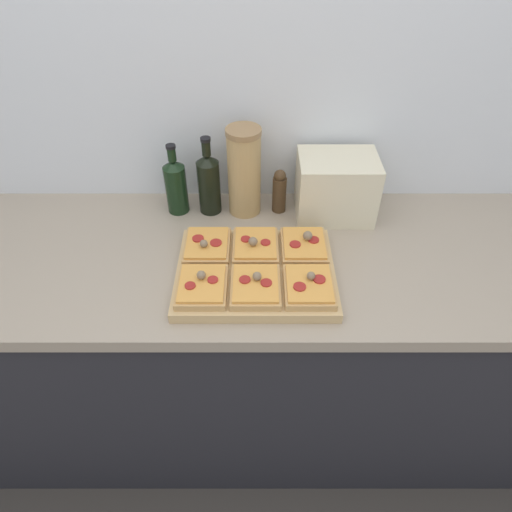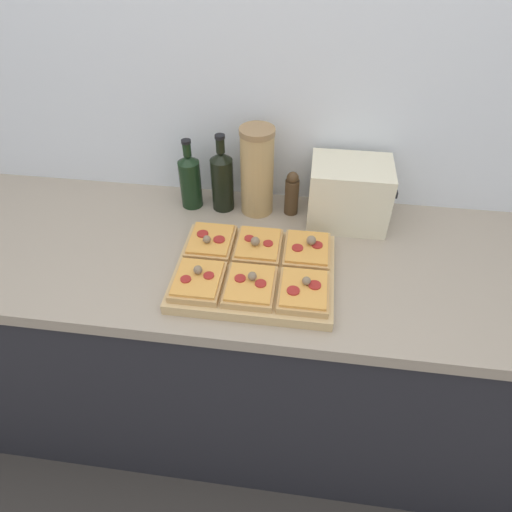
% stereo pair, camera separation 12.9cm
% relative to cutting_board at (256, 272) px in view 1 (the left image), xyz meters
% --- Properties ---
extents(ground_plane, '(12.00, 12.00, 0.00)m').
position_rel_cutting_board_xyz_m(ground_plane, '(-0.04, -0.22, -0.93)').
color(ground_plane, '#3D3833').
extents(wall_back, '(6.00, 0.06, 2.50)m').
position_rel_cutting_board_xyz_m(wall_back, '(-0.04, 0.45, 0.32)').
color(wall_back, silver).
rests_on(wall_back, ground_plane).
extents(kitchen_counter, '(2.63, 0.67, 0.92)m').
position_rel_cutting_board_xyz_m(kitchen_counter, '(-0.04, 0.10, -0.47)').
color(kitchen_counter, '#232328').
rests_on(kitchen_counter, ground_plane).
extents(cutting_board, '(0.44, 0.35, 0.03)m').
position_rel_cutting_board_xyz_m(cutting_board, '(0.00, 0.00, 0.00)').
color(cutting_board, tan).
rests_on(cutting_board, kitchen_counter).
extents(pizza_slice_back_left, '(0.13, 0.16, 0.05)m').
position_rel_cutting_board_xyz_m(pizza_slice_back_left, '(-0.14, 0.08, 0.03)').
color(pizza_slice_back_left, tan).
rests_on(pizza_slice_back_left, cutting_board).
extents(pizza_slice_back_center, '(0.13, 0.16, 0.05)m').
position_rel_cutting_board_xyz_m(pizza_slice_back_center, '(-0.00, 0.08, 0.03)').
color(pizza_slice_back_center, tan).
rests_on(pizza_slice_back_center, cutting_board).
extents(pizza_slice_back_right, '(0.13, 0.16, 0.06)m').
position_rel_cutting_board_xyz_m(pizza_slice_back_right, '(0.14, 0.08, 0.03)').
color(pizza_slice_back_right, tan).
rests_on(pizza_slice_back_right, cutting_board).
extents(pizza_slice_front_left, '(0.13, 0.16, 0.05)m').
position_rel_cutting_board_xyz_m(pizza_slice_front_left, '(-0.14, -0.08, 0.03)').
color(pizza_slice_front_left, tan).
rests_on(pizza_slice_front_left, cutting_board).
extents(pizza_slice_front_center, '(0.13, 0.16, 0.05)m').
position_rel_cutting_board_xyz_m(pizza_slice_front_center, '(0.00, -0.08, 0.03)').
color(pizza_slice_front_center, tan).
rests_on(pizza_slice_front_center, cutting_board).
extents(pizza_slice_front_right, '(0.13, 0.16, 0.05)m').
position_rel_cutting_board_xyz_m(pizza_slice_front_right, '(0.14, -0.08, 0.03)').
color(pizza_slice_front_right, tan).
rests_on(pizza_slice_front_right, cutting_board).
extents(olive_oil_bottle, '(0.07, 0.07, 0.24)m').
position_rel_cutting_board_xyz_m(olive_oil_bottle, '(-0.26, 0.32, 0.08)').
color(olive_oil_bottle, black).
rests_on(olive_oil_bottle, kitchen_counter).
extents(wine_bottle, '(0.07, 0.07, 0.27)m').
position_rel_cutting_board_xyz_m(wine_bottle, '(-0.15, 0.32, 0.09)').
color(wine_bottle, black).
rests_on(wine_bottle, kitchen_counter).
extents(grain_jar_tall, '(0.11, 0.11, 0.29)m').
position_rel_cutting_board_xyz_m(grain_jar_tall, '(-0.03, 0.32, 0.13)').
color(grain_jar_tall, tan).
rests_on(grain_jar_tall, kitchen_counter).
extents(pepper_mill, '(0.05, 0.05, 0.15)m').
position_rel_cutting_board_xyz_m(pepper_mill, '(0.08, 0.32, 0.06)').
color(pepper_mill, '#47331E').
rests_on(pepper_mill, kitchen_counter).
extents(toaster_oven, '(0.27, 0.18, 0.21)m').
position_rel_cutting_board_xyz_m(toaster_oven, '(0.26, 0.31, 0.09)').
color(toaster_oven, beige).
rests_on(toaster_oven, kitchen_counter).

